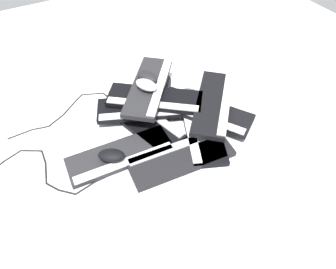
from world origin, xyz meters
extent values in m
plane|color=silver|center=(0.00, 0.00, 0.00)|extent=(3.20, 3.20, 0.00)
cube|color=black|center=(0.15, -0.07, 0.01)|extent=(0.31, 0.46, 0.02)
cube|color=silver|center=(0.10, -0.05, 0.03)|extent=(0.20, 0.40, 0.01)
cube|color=black|center=(-0.07, 0.10, 0.01)|extent=(0.27, 0.46, 0.02)
cube|color=#B2B5BA|center=(-0.02, 0.11, 0.03)|extent=(0.15, 0.41, 0.01)
cube|color=#232326|center=(-0.24, -0.04, 0.01)|extent=(0.45, 0.18, 0.02)
cube|color=silver|center=(-0.24, -0.10, 0.03)|extent=(0.42, 0.06, 0.01)
cube|color=black|center=(-0.02, -0.18, 0.01)|extent=(0.45, 0.19, 0.02)
cube|color=#B2B5BA|center=(-0.02, -0.12, 0.03)|extent=(0.42, 0.07, 0.01)
cube|color=black|center=(0.20, -0.01, 0.04)|extent=(0.37, 0.45, 0.02)
cube|color=silver|center=(0.15, -0.05, 0.06)|extent=(0.26, 0.37, 0.01)
cube|color=black|center=(0.25, -0.01, 0.07)|extent=(0.40, 0.43, 0.02)
cube|color=#B2B5BA|center=(0.29, -0.05, 0.09)|extent=(0.31, 0.34, 0.01)
cube|color=black|center=(-0.03, 0.14, 0.04)|extent=(0.46, 0.31, 0.02)
cube|color=silver|center=(-0.05, 0.09, 0.06)|extent=(0.40, 0.20, 0.01)
cube|color=black|center=(0.02, 0.15, 0.07)|extent=(0.44, 0.39, 0.02)
cube|color=silver|center=(-0.01, 0.10, 0.09)|extent=(0.35, 0.28, 0.01)
cube|color=#232326|center=(0.02, 0.21, 0.10)|extent=(0.39, 0.44, 0.02)
cube|color=silver|center=(0.07, 0.17, 0.12)|extent=(0.29, 0.35, 0.01)
ellipsoid|color=black|center=(0.03, 0.23, 0.14)|extent=(0.10, 0.13, 0.04)
ellipsoid|color=black|center=(-0.28, -0.05, 0.05)|extent=(0.13, 0.12, 0.04)
ellipsoid|color=black|center=(0.16, 0.30, 0.02)|extent=(0.10, 0.13, 0.04)
ellipsoid|color=#4C4C51|center=(0.23, 0.14, 0.02)|extent=(0.11, 0.13, 0.04)
ellipsoid|color=#B7B7BC|center=(0.00, 0.18, 0.14)|extent=(0.11, 0.13, 0.04)
cylinder|color=black|center=(-0.34, -0.11, 0.00)|extent=(0.06, 0.01, 0.01)
cylinder|color=black|center=(-0.41, -0.12, 0.00)|extent=(0.09, 0.03, 0.01)
cylinder|color=black|center=(-0.48, -0.10, 0.00)|extent=(0.06, 0.06, 0.01)
cylinder|color=black|center=(-0.53, -0.05, 0.00)|extent=(0.04, 0.06, 0.01)
cylinder|color=black|center=(-0.53, 0.03, 0.00)|extent=(0.03, 0.10, 0.01)
cylinder|color=black|center=(-0.52, 0.12, 0.00)|extent=(0.01, 0.07, 0.01)
cylinder|color=black|center=(-0.56, 0.18, 0.00)|extent=(0.08, 0.05, 0.01)
cylinder|color=black|center=(-0.64, 0.19, 0.00)|extent=(0.08, 0.03, 0.01)
sphere|color=black|center=(-0.31, -0.11, 0.00)|extent=(0.01, 0.01, 0.01)
sphere|color=black|center=(-0.37, -0.11, 0.00)|extent=(0.01, 0.01, 0.01)
sphere|color=black|center=(-0.46, -0.12, 0.00)|extent=(0.01, 0.01, 0.01)
sphere|color=black|center=(-0.51, -0.07, 0.00)|extent=(0.01, 0.01, 0.01)
sphere|color=black|center=(-0.54, -0.02, 0.00)|extent=(0.01, 0.01, 0.01)
sphere|color=black|center=(-0.52, 0.08, 0.00)|extent=(0.01, 0.01, 0.01)
sphere|color=black|center=(-0.52, 0.15, 0.00)|extent=(0.01, 0.01, 0.01)
sphere|color=black|center=(-0.60, 0.20, 0.00)|extent=(0.01, 0.01, 0.01)
sphere|color=black|center=(-0.67, 0.17, 0.00)|extent=(0.01, 0.01, 0.01)
cylinder|color=black|center=(-0.14, 0.34, 0.00)|extent=(0.03, 0.09, 0.01)
cylinder|color=black|center=(-0.20, 0.41, 0.00)|extent=(0.10, 0.05, 0.01)
cylinder|color=black|center=(-0.27, 0.41, 0.00)|extent=(0.05, 0.04, 0.01)
cylinder|color=black|center=(-0.34, 0.36, 0.00)|extent=(0.09, 0.08, 0.01)
cylinder|color=black|center=(-0.42, 0.30, 0.00)|extent=(0.08, 0.05, 0.01)
cylinder|color=black|center=(-0.49, 0.29, 0.00)|extent=(0.07, 0.02, 0.01)
cylinder|color=black|center=(-0.58, 0.30, 0.00)|extent=(0.11, 0.01, 0.01)
sphere|color=black|center=(-0.13, 0.30, 0.00)|extent=(0.01, 0.01, 0.01)
sphere|color=black|center=(-0.15, 0.39, 0.00)|extent=(0.01, 0.01, 0.01)
sphere|color=black|center=(-0.25, 0.43, 0.00)|extent=(0.01, 0.01, 0.01)
sphere|color=black|center=(-0.29, 0.40, 0.00)|extent=(0.01, 0.01, 0.01)
sphere|color=black|center=(-0.38, 0.33, 0.00)|extent=(0.01, 0.01, 0.01)
sphere|color=black|center=(-0.46, 0.28, 0.00)|extent=(0.01, 0.01, 0.01)
sphere|color=black|center=(-0.53, 0.30, 0.00)|extent=(0.01, 0.01, 0.01)
sphere|color=black|center=(-0.64, 0.30, 0.00)|extent=(0.01, 0.01, 0.01)
camera|label=1|loc=(-0.44, -0.81, 1.00)|focal=32.00mm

